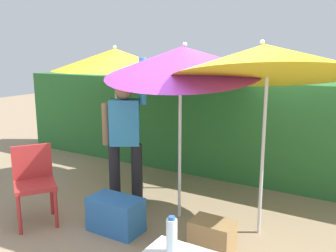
% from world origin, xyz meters
% --- Properties ---
extents(ground_plane, '(24.00, 24.00, 0.00)m').
position_xyz_m(ground_plane, '(0.00, 0.00, 0.00)').
color(ground_plane, '#9E8466').
extents(hedge_row, '(8.00, 0.70, 1.52)m').
position_xyz_m(hedge_row, '(0.00, 2.07, 0.76)').
color(hedge_row, '#2D7033').
rests_on(hedge_row, ground_plane).
extents(umbrella_rainbow, '(1.94, 1.92, 2.27)m').
position_xyz_m(umbrella_rainbow, '(1.06, 0.40, 1.86)').
color(umbrella_rainbow, silver).
rests_on(umbrella_rainbow, ground_plane).
extents(umbrella_orange, '(1.84, 1.85, 1.93)m').
position_xyz_m(umbrella_orange, '(-0.29, 1.12, 1.72)').
color(umbrella_orange, silver).
rests_on(umbrella_orange, ground_plane).
extents(umbrella_yellow, '(1.78, 1.78, 2.18)m').
position_xyz_m(umbrella_yellow, '(0.17, 0.33, 1.85)').
color(umbrella_yellow, silver).
rests_on(umbrella_yellow, ground_plane).
extents(umbrella_navy, '(1.75, 1.75, 2.03)m').
position_xyz_m(umbrella_navy, '(-1.16, 0.81, 1.83)').
color(umbrella_navy, silver).
rests_on(umbrella_navy, ground_plane).
extents(person_vendor, '(0.51, 0.38, 1.88)m').
position_xyz_m(person_vendor, '(-0.57, 0.23, 0.93)').
color(person_vendor, black).
rests_on(person_vendor, ground_plane).
extents(chair_plastic, '(0.61, 0.61, 0.89)m').
position_xyz_m(chair_plastic, '(-1.23, -0.64, 0.51)').
color(chair_plastic, '#B72D2D').
rests_on(chair_plastic, ground_plane).
extents(cooler_box, '(0.58, 0.34, 0.38)m').
position_xyz_m(cooler_box, '(-0.28, -0.35, 0.19)').
color(cooler_box, '#2D6BB7').
rests_on(cooler_box, ground_plane).
extents(crate_cardboard, '(0.41, 0.29, 0.33)m').
position_xyz_m(crate_cardboard, '(0.81, -0.22, 0.17)').
color(crate_cardboard, '#9E7A4C').
rests_on(crate_cardboard, ground_plane).
extents(bottle_water, '(0.07, 0.07, 0.24)m').
position_xyz_m(bottle_water, '(1.07, -1.47, 0.84)').
color(bottle_water, silver).
rests_on(bottle_water, folding_table).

